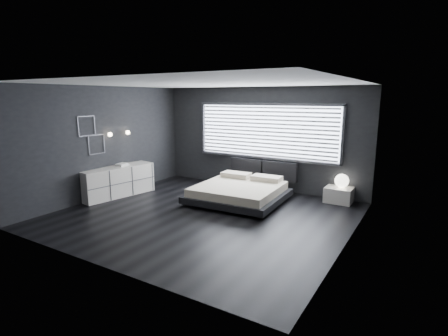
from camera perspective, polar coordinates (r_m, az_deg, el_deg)
The scene contains 12 objects.
room at distance 7.36m, azimuth -3.43°, elevation 2.68°, with size 6.04×6.00×2.80m.
window at distance 9.57m, azimuth 6.79°, elevation 5.94°, with size 4.14×0.09×1.52m.
headboard at distance 9.69m, azimuth 6.37°, elevation -0.21°, with size 1.96×0.16×0.52m.
sconce_near at distance 9.30m, azimuth -18.12°, elevation 5.23°, with size 0.18×0.11×0.11m.
sconce_far at distance 9.70m, azimuth -15.44°, elevation 5.62°, with size 0.18×0.11×0.11m.
wall_art_upper at distance 8.97m, azimuth -21.52°, elevation 6.39°, with size 0.01×0.48×0.48m.
wall_art_lower at distance 9.17m, azimuth -20.06°, elevation 3.63°, with size 0.01×0.48×0.48m.
bed at distance 8.58m, azimuth 2.49°, elevation -3.84°, with size 2.23×2.13×0.55m.
nightstand at distance 8.99m, azimuth 18.24°, elevation -4.17°, with size 0.64×0.53×0.37m, color white.
orb_lamp at distance 8.92m, azimuth 18.67°, elevation -1.99°, with size 0.33×0.33×0.33m, color white.
dresser at distance 9.45m, azimuth -16.98°, elevation -2.08°, with size 0.87×1.99×0.77m.
book_stack at distance 9.45m, azimuth -16.35°, elevation 0.54°, with size 0.27×0.34×0.06m.
Camera 1 is at (4.13, -5.98, 2.53)m, focal length 28.00 mm.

